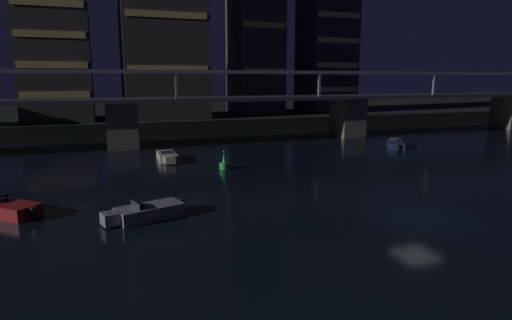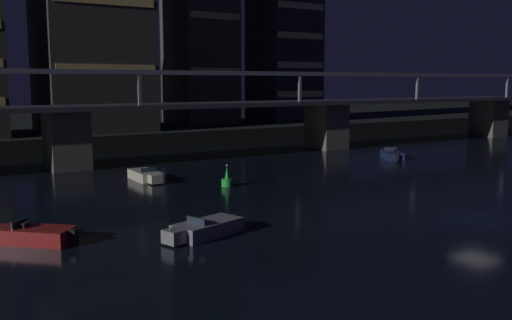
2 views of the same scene
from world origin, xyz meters
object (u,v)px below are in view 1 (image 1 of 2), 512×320
speedboat_mid_left (167,157)px  speedboat_mid_center (6,208)px  tower_west_low (55,51)px  tower_central (255,5)px  speedboat_near_left (146,212)px  river_bridge (245,109)px  speedboat_near_center (395,144)px  channel_buoy (224,164)px  tower_east_tall (326,53)px

speedboat_mid_left → speedboat_mid_center: same height
tower_west_low → tower_central: 34.21m
speedboat_near_left → river_bridge: bearing=61.2°
speedboat_near_center → speedboat_mid_center: (-39.71, -13.84, 0.00)m
tower_central → speedboat_near_center: (7.01, -31.90, -20.81)m
tower_west_low → tower_central: size_ratio=0.54×
tower_west_low → speedboat_near_left: tower_west_low is taller
tower_central → channel_buoy: tower_central is taller
river_bridge → speedboat_mid_center: 34.74m
river_bridge → speedboat_near_left: bearing=-118.8°
tower_west_low → speedboat_mid_left: 31.00m
speedboat_near_left → speedboat_mid_left: 18.87m
river_bridge → channel_buoy: (-7.41, -16.21, -3.86)m
tower_east_tall → speedboat_near_left: tower_east_tall is taller
tower_west_low → river_bridge: bearing=-33.6°
river_bridge → speedboat_near_center: 19.73m
tower_east_tall → channel_buoy: (-29.45, -34.59, -12.56)m
speedboat_near_left → speedboat_mid_center: size_ratio=1.15×
tower_east_tall → speedboat_mid_left: bearing=-139.9°
river_bridge → speedboat_mid_left: bearing=-139.3°
tower_central → tower_east_tall: bearing=-10.4°
tower_east_tall → river_bridge: bearing=-140.2°
river_bridge → tower_west_low: size_ratio=4.89×
river_bridge → speedboat_near_center: bearing=-35.0°
tower_west_low → channel_buoy: (16.42, -32.02, -11.88)m
tower_east_tall → speedboat_mid_center: tower_east_tall is taller
speedboat_near_left → speedboat_mid_center: 8.96m
river_bridge → speedboat_mid_left: size_ratio=19.38×
speedboat_near_center → channel_buoy: bearing=-167.6°
tower_west_low → tower_central: (32.66, 5.00, 8.87)m
speedboat_near_center → speedboat_mid_left: same height
speedboat_near_left → speedboat_near_center: size_ratio=1.07×
tower_central → channel_buoy: 45.44m
speedboat_mid_center → channel_buoy: bearing=27.9°
river_bridge → speedboat_mid_center: size_ratio=22.55×
river_bridge → speedboat_mid_center: (-23.88, -24.93, -3.92)m
tower_central → river_bridge: bearing=-113.0°
speedboat_mid_center → speedboat_near_left: bearing=-24.5°
tower_west_low → tower_east_tall: 45.94m
speedboat_near_center → speedboat_mid_center: size_ratio=1.08×
tower_central → speedboat_near_left: (-24.55, -49.46, -20.81)m
river_bridge → speedboat_mid_center: river_bridge is taller
tower_west_low → channel_buoy: bearing=-62.9°
tower_east_tall → speedboat_mid_left: 46.08m
channel_buoy → tower_central: bearing=66.3°
river_bridge → speedboat_near_left: 32.91m
river_bridge → speedboat_near_center: (15.83, -11.09, -3.92)m
speedboat_mid_left → channel_buoy: 7.49m
tower_west_low → channel_buoy: tower_west_low is taller
channel_buoy → tower_west_low: bearing=117.1°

